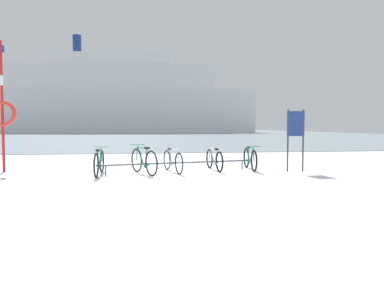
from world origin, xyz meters
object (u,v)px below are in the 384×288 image
bicycle_2 (173,161)px  bicycle_0 (99,163)px  info_sign (296,130)px  ferry_ship (117,100)px  bicycle_3 (214,160)px  rescue_post (2,110)px  bicycle_1 (144,161)px  bicycle_4 (250,159)px

bicycle_2 → bicycle_0: bearing=-168.9°
info_sign → ferry_ship: (-11.00, 62.14, 5.47)m
info_sign → bicycle_3: bearing=166.3°
bicycle_3 → rescue_post: 6.50m
info_sign → ferry_ship: size_ratio=0.03×
bicycle_1 → bicycle_3: 2.24m
bicycle_3 → ferry_ship: 62.49m
bicycle_0 → bicycle_1: bearing=2.8°
bicycle_1 → ferry_ship: 62.78m
rescue_post → ferry_ship: bearing=92.2°
info_sign → ferry_ship: 63.34m
info_sign → rescue_post: bearing=173.7°
bicycle_3 → bicycle_4: bearing=-0.7°
bicycle_4 → ferry_ship: bearing=99.0°
bicycle_0 → bicycle_3: (3.40, 0.63, -0.02)m
bicycle_2 → bicycle_4: bearing=4.8°
info_sign → rescue_post: size_ratio=0.48×
bicycle_3 → bicycle_1: bearing=-165.3°
ferry_ship → bicycle_1: bearing=-84.1°
bicycle_1 → bicycle_3: bicycle_1 is taller
info_sign → bicycle_0: bearing=-179.5°
bicycle_4 → bicycle_2: bearing=-175.2°
rescue_post → info_sign: bearing=-6.3°
bicycle_0 → bicycle_3: size_ratio=1.01×
bicycle_1 → ferry_ship: bearing=95.9°
bicycle_3 → ferry_ship: ferry_ship is taller
bicycle_4 → rescue_post: 7.62m
bicycle_0 → bicycle_4: size_ratio=1.00×
bicycle_1 → bicycle_3: size_ratio=0.93×
info_sign → rescue_post: (-8.70, 0.96, 0.58)m
bicycle_2 → ferry_ship: size_ratio=0.03×
bicycle_3 → info_sign: info_sign is taller
bicycle_2 → info_sign: size_ratio=0.89×
bicycle_0 → bicycle_1: (1.23, 0.06, 0.02)m
bicycle_2 → ferry_ship: bearing=96.7°
bicycle_2 → bicycle_3: (1.31, 0.22, -0.01)m
bicycle_0 → bicycle_1: size_ratio=1.08×
bicycle_1 → bicycle_4: bicycle_1 is taller
bicycle_0 → rescue_post: (-2.91, 1.01, 1.48)m
bicycle_0 → rescue_post: 3.42m
info_sign → rescue_post: rescue_post is taller
rescue_post → ferry_ship: 61.42m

